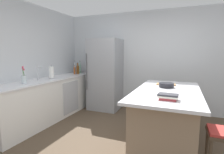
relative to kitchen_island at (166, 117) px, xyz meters
The scene contains 18 objects.
ground_plane 0.85m from the kitchen_island, 138.25° to the right, with size 7.20×7.20×0.00m, color #4C3D2D.
wall_rear 2.03m from the kitchen_island, 106.77° to the left, with size 6.00×0.10×2.60m, color silver.
wall_left 3.14m from the kitchen_island, behind, with size 0.10×6.00×2.60m, color silver.
counter_run_left 2.62m from the kitchen_island, behind, with size 0.68×2.89×0.94m.
kitchen_island is the anchor object (origin of this frame).
refrigerator 2.26m from the kitchen_island, 141.69° to the left, with size 0.80×0.74×1.88m.
bar_stool 0.97m from the kitchen_island, 43.62° to the right, with size 0.36×0.36×0.63m.
sink_faucet 2.73m from the kitchen_island, behind, with size 0.15×0.05×0.30m.
flower_vase 2.68m from the kitchen_island, 168.66° to the right, with size 0.09×0.09×0.34m.
paper_towel_roll 2.65m from the kitchen_island, behind, with size 0.14×0.14×0.31m.
hot_sauce_bottle 3.10m from the kitchen_island, 150.02° to the left, with size 0.05×0.05×0.22m.
gin_bottle 3.00m from the kitchen_island, 150.83° to the left, with size 0.07×0.07×0.35m.
soda_bottle 3.06m from the kitchen_island, 153.42° to the left, with size 0.07×0.07×0.36m.
whiskey_bottle 2.86m from the kitchen_island, 153.89° to the left, with size 0.08×0.08×0.31m.
vinegar_bottle 2.86m from the kitchen_island, 156.08° to the left, with size 0.05×0.05×0.26m.
cookbook_stack 0.80m from the kitchen_island, 84.90° to the right, with size 0.26×0.17×0.08m.
mixing_bowl 0.55m from the kitchen_island, 99.75° to the left, with size 0.25×0.25×0.08m.
cutting_board 0.69m from the kitchen_island, 98.11° to the left, with size 0.36×0.21×0.02m.
Camera 1 is at (0.76, -2.44, 1.51)m, focal length 28.11 mm.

